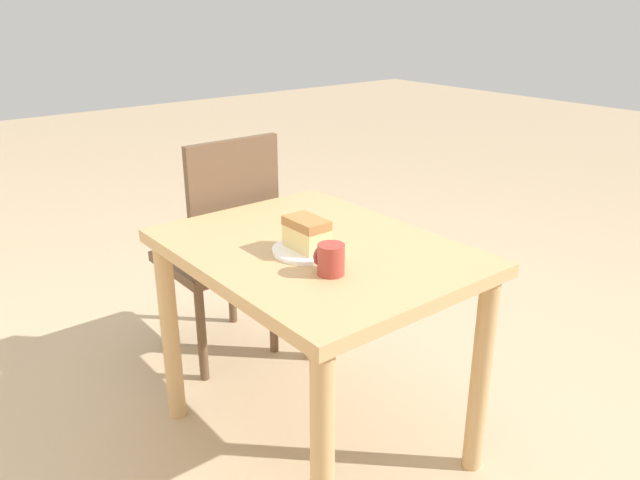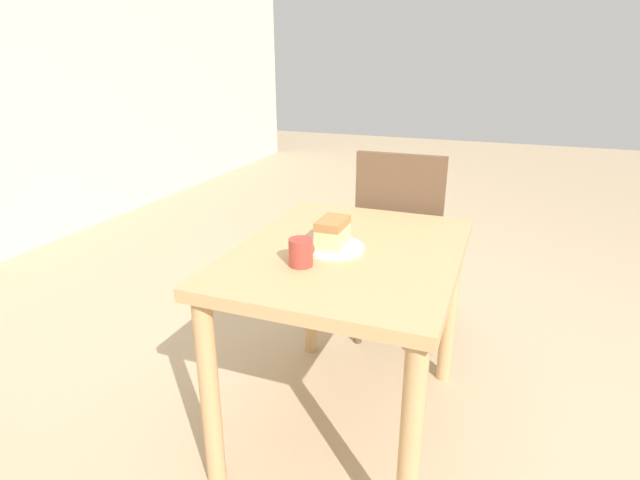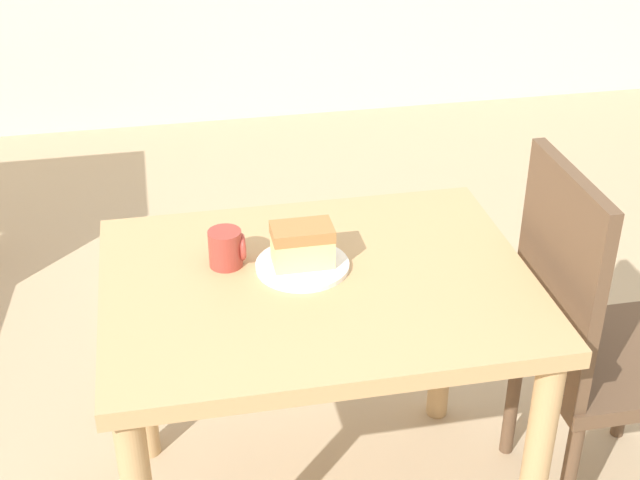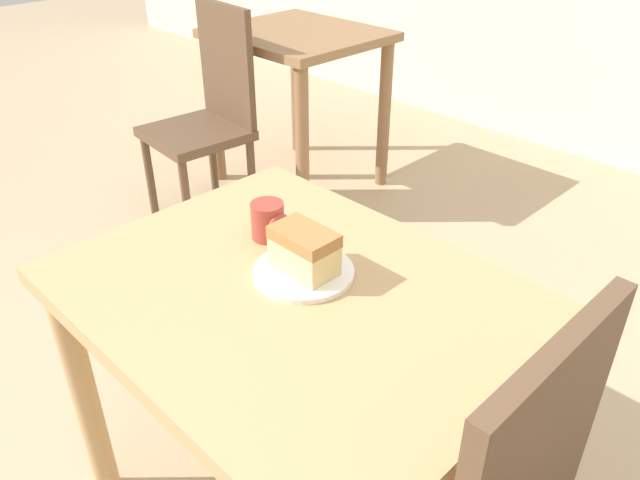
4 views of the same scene
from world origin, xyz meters
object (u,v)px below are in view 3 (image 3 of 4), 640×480
(dining_table_near, at_px, (318,322))
(coffee_mug, at_px, (227,248))
(cake_slice, at_px, (302,245))
(plate, at_px, (302,266))
(chair_near_window, at_px, (591,338))

(dining_table_near, relative_size, coffee_mug, 10.95)
(dining_table_near, xyz_separation_m, cake_slice, (-0.02, 0.05, 0.17))
(plate, distance_m, cake_slice, 0.05)
(dining_table_near, bearing_deg, chair_near_window, -4.11)
(cake_slice, bearing_deg, coffee_mug, 164.72)
(dining_table_near, xyz_separation_m, chair_near_window, (0.64, -0.05, -0.10))
(chair_near_window, height_order, cake_slice, chair_near_window)
(dining_table_near, relative_size, cake_slice, 6.97)
(dining_table_near, bearing_deg, coffee_mug, 152.59)
(plate, bearing_deg, dining_table_near, -63.80)
(dining_table_near, height_order, cake_slice, cake_slice)
(dining_table_near, bearing_deg, cake_slice, 114.66)
(plate, bearing_deg, coffee_mug, 163.99)
(plate, height_order, cake_slice, cake_slice)
(dining_table_near, xyz_separation_m, coffee_mug, (-0.18, 0.09, 0.16))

